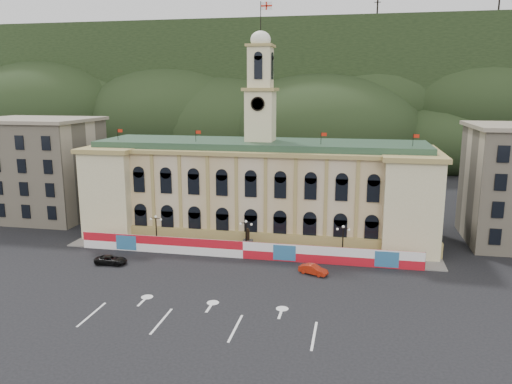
% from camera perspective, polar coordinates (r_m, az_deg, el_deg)
% --- Properties ---
extents(ground, '(260.00, 260.00, 0.00)m').
position_cam_1_polar(ground, '(58.89, -4.81, -12.29)').
color(ground, black).
rests_on(ground, ground).
extents(lane_markings, '(26.00, 10.00, 0.02)m').
position_cam_1_polar(lane_markings, '(54.56, -6.32, -14.36)').
color(lane_markings, white).
rests_on(lane_markings, ground).
extents(hill_ridge, '(230.00, 80.00, 64.00)m').
position_cam_1_polar(hill_ridge, '(174.29, 6.48, 10.21)').
color(hill_ridge, black).
rests_on(hill_ridge, ground).
extents(city_hall, '(56.20, 17.60, 37.10)m').
position_cam_1_polar(city_hall, '(82.26, 0.45, 0.46)').
color(city_hall, beige).
rests_on(city_hall, ground).
extents(side_building_left, '(21.00, 17.00, 18.60)m').
position_cam_1_polar(side_building_left, '(102.09, -23.61, 2.53)').
color(side_building_left, '#B9AA8F').
rests_on(side_building_left, ground).
extents(hoarding_fence, '(50.00, 0.44, 2.50)m').
position_cam_1_polar(hoarding_fence, '(72.03, -1.43, -6.62)').
color(hoarding_fence, red).
rests_on(hoarding_fence, ground).
extents(pavement, '(56.00, 5.50, 0.16)m').
position_cam_1_polar(pavement, '(74.90, -1.01, -6.84)').
color(pavement, slate).
rests_on(pavement, ground).
extents(statue, '(1.40, 1.40, 3.72)m').
position_cam_1_polar(statue, '(74.79, -0.97, -5.97)').
color(statue, '#595651').
rests_on(statue, ground).
extents(lamp_left, '(1.96, 0.44, 5.15)m').
position_cam_1_polar(lamp_left, '(77.45, -11.33, -4.12)').
color(lamp_left, black).
rests_on(lamp_left, ground).
extents(lamp_center, '(1.96, 0.44, 5.15)m').
position_cam_1_polar(lamp_center, '(73.30, -1.14, -4.80)').
color(lamp_center, black).
rests_on(lamp_center, ground).
extents(lamp_right, '(1.96, 0.44, 5.15)m').
position_cam_1_polar(lamp_right, '(71.68, 9.89, -5.36)').
color(lamp_right, black).
rests_on(lamp_right, ground).
extents(red_sedan, '(4.00, 4.78, 1.27)m').
position_cam_1_polar(red_sedan, '(66.68, 6.56, -8.80)').
color(red_sedan, '#AF210C').
rests_on(red_sedan, ground).
extents(black_suv, '(2.57, 4.68, 1.23)m').
position_cam_1_polar(black_suv, '(72.68, -16.24, -7.46)').
color(black_suv, black).
rests_on(black_suv, ground).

